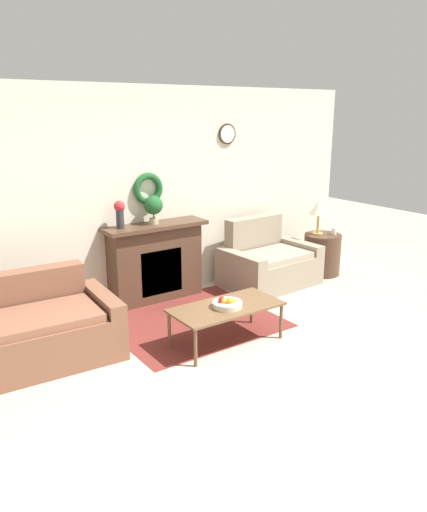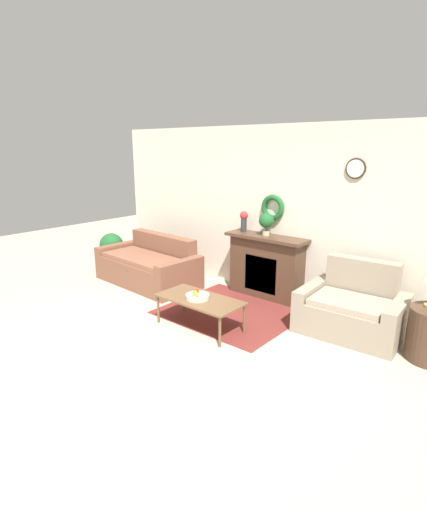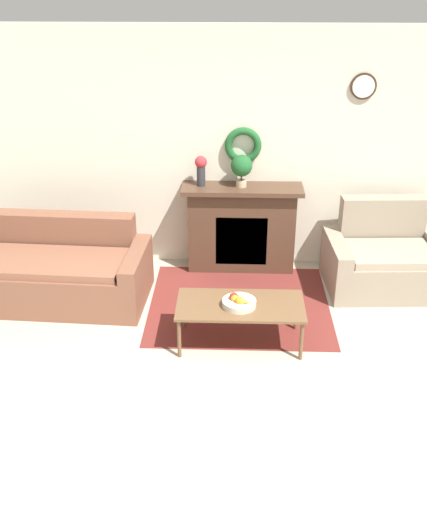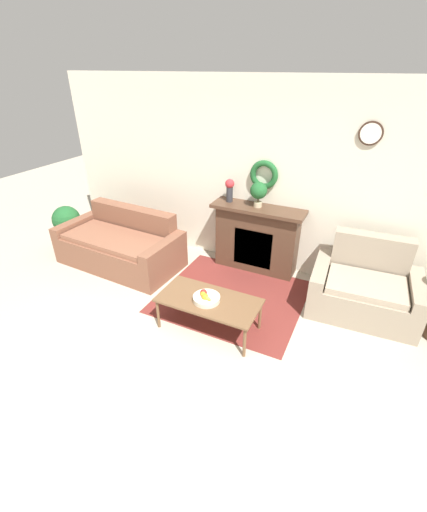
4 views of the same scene
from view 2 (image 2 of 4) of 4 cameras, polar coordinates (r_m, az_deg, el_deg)
The scene contains 11 objects.
ground_plane at distance 4.88m, azimuth -10.27°, elevation -13.85°, with size 16.00×16.00×0.00m, color #ADA38E.
floor_rug at distance 5.98m, azimuth 2.64°, elevation -7.90°, with size 1.88×1.68×0.01m.
wall_back at distance 6.47m, azimuth 8.56°, elevation 6.18°, with size 6.80×0.15×2.70m.
fireplace at distance 6.47m, azimuth 7.51°, elevation -1.41°, with size 1.35×0.41×1.01m.
couch_left at distance 7.21m, azimuth -9.18°, elevation -1.46°, with size 1.95×1.05×0.83m.
loveseat_right at distance 5.55m, azimuth 19.21°, elevation -7.26°, with size 1.32×0.96×0.93m.
coffee_table at distance 5.34m, azimuth -1.96°, elevation -6.42°, with size 1.18×0.58×0.42m.
fruit_bowl at distance 5.30m, azimuth -2.38°, elevation -5.71°, with size 0.31×0.31×0.12m.
vase_on_mantel_left at distance 6.57m, azimuth 4.36°, elevation 5.19°, with size 0.13×0.13×0.34m.
potted_plant_on_mantel at distance 6.30m, azimuth 7.56°, elevation 4.93°, with size 0.24×0.24×0.36m.
potted_plant_floor_by_couch at distance 8.10m, azimuth -14.35°, elevation 1.23°, with size 0.46×0.46×0.73m.
Camera 2 is at (3.35, -2.66, 2.35)m, focal length 28.00 mm.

